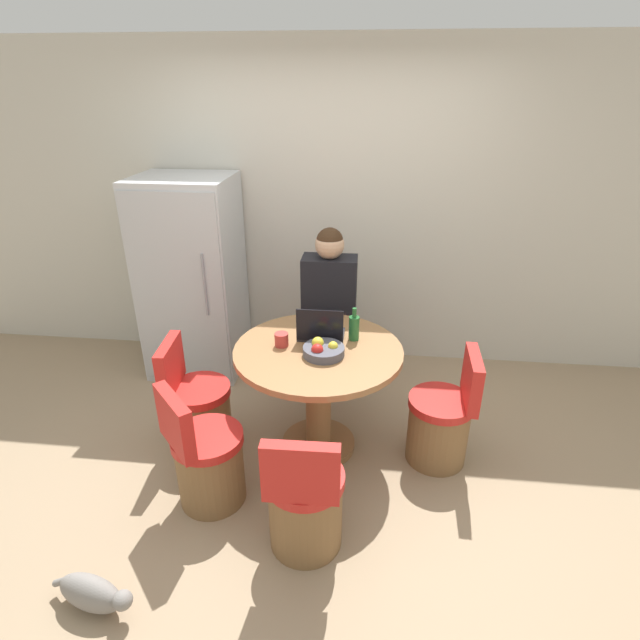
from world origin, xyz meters
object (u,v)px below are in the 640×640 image
at_px(laptop, 321,331).
at_px(cat, 93,593).
at_px(chair_near_left_corner, 207,462).
at_px(person_seated, 330,304).
at_px(refrigerator, 193,278).
at_px(chair_left_side, 199,411).
at_px(dining_table, 318,379).
at_px(bottle, 354,327).
at_px(chair_near_camera, 305,505).
at_px(chair_right_side, 441,424).
at_px(fruit_bowl, 323,350).

height_order(laptop, cat, laptop).
height_order(chair_near_left_corner, person_seated, person_seated).
height_order(refrigerator, chair_left_side, refrigerator).
relative_size(chair_left_side, laptop, 2.65).
xyz_separation_m(refrigerator, chair_near_left_corner, (0.56, -1.53, -0.54)).
bearing_deg(refrigerator, chair_near_left_corner, -69.88).
bearing_deg(cat, chair_near_left_corner, 77.71).
xyz_separation_m(chair_near_left_corner, person_seated, (0.59, 1.30, 0.46)).
height_order(dining_table, chair_near_left_corner, chair_near_left_corner).
bearing_deg(bottle, laptop, -177.05).
bearing_deg(dining_table, cat, -125.92).
relative_size(person_seated, cat, 2.97).
distance_m(dining_table, chair_near_left_corner, 0.84).
distance_m(refrigerator, person_seated, 1.18).
relative_size(chair_near_left_corner, bottle, 3.58).
distance_m(chair_near_camera, chair_left_side, 1.10).
relative_size(dining_table, chair_near_left_corner, 1.35).
xyz_separation_m(chair_near_left_corner, cat, (-0.34, -0.73, -0.18)).
relative_size(chair_near_camera, bottle, 3.58).
bearing_deg(dining_table, chair_near_left_corner, -137.19).
bearing_deg(dining_table, laptop, 89.62).
bearing_deg(bottle, chair_right_side, -16.92).
bearing_deg(chair_right_side, refrigerator, -115.37).
distance_m(refrigerator, chair_near_camera, 2.21).
xyz_separation_m(chair_left_side, chair_right_side, (1.60, 0.04, 0.00)).
distance_m(laptop, bottle, 0.22).
distance_m(laptop, fruit_bowl, 0.22).
xyz_separation_m(dining_table, chair_right_side, (0.80, -0.03, -0.26)).
xyz_separation_m(chair_near_camera, person_seated, (-0.02, 1.56, 0.46)).
relative_size(refrigerator, dining_table, 1.53).
height_order(laptop, bottle, laptop).
bearing_deg(person_seated, fruit_bowl, 92.45).
height_order(refrigerator, chair_near_left_corner, refrigerator).
distance_m(chair_near_left_corner, cat, 0.83).
xyz_separation_m(dining_table, person_seated, (0.00, 0.75, 0.20)).
bearing_deg(chair_right_side, chair_left_side, -86.54).
bearing_deg(cat, person_seated, 77.85).
relative_size(refrigerator, chair_right_side, 2.07).
relative_size(person_seated, laptop, 4.52).
xyz_separation_m(person_seated, cat, (-0.93, -2.03, -0.64)).
distance_m(refrigerator, chair_near_left_corner, 1.72).
height_order(dining_table, person_seated, person_seated).
bearing_deg(laptop, fruit_bowl, 99.86).
bearing_deg(person_seated, bottle, 109.24).
xyz_separation_m(refrigerator, fruit_bowl, (1.19, -1.06, -0.01)).
relative_size(fruit_bowl, bottle, 1.15).
height_order(refrigerator, chair_near_camera, refrigerator).
xyz_separation_m(refrigerator, chair_left_side, (0.35, -1.05, -0.54)).
relative_size(chair_right_side, cat, 1.74).
xyz_separation_m(chair_near_left_corner, chair_left_side, (-0.21, 0.48, 0.00)).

